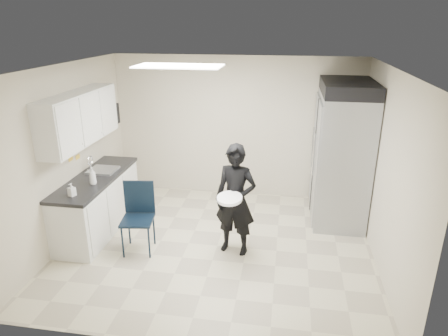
% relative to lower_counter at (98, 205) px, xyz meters
% --- Properties ---
extents(floor, '(4.50, 4.50, 0.00)m').
position_rel_lower_counter_xyz_m(floor, '(1.95, -0.20, -0.43)').
color(floor, '#C0B797').
rests_on(floor, ground).
extents(ceiling, '(4.50, 4.50, 0.00)m').
position_rel_lower_counter_xyz_m(ceiling, '(1.95, -0.20, 2.17)').
color(ceiling, white).
rests_on(ceiling, back_wall).
extents(back_wall, '(4.50, 0.00, 4.50)m').
position_rel_lower_counter_xyz_m(back_wall, '(1.95, 1.80, 0.87)').
color(back_wall, '#BDB39C').
rests_on(back_wall, floor).
extents(left_wall, '(0.00, 4.00, 4.00)m').
position_rel_lower_counter_xyz_m(left_wall, '(-0.30, -0.20, 0.87)').
color(left_wall, '#BDB39C').
rests_on(left_wall, floor).
extents(right_wall, '(0.00, 4.00, 4.00)m').
position_rel_lower_counter_xyz_m(right_wall, '(4.20, -0.20, 0.87)').
color(right_wall, '#BDB39C').
rests_on(right_wall, floor).
extents(ceiling_panel, '(1.20, 0.60, 0.02)m').
position_rel_lower_counter_xyz_m(ceiling_panel, '(1.35, 0.20, 2.14)').
color(ceiling_panel, white).
rests_on(ceiling_panel, ceiling).
extents(lower_counter, '(0.60, 1.90, 0.86)m').
position_rel_lower_counter_xyz_m(lower_counter, '(0.00, 0.00, 0.00)').
color(lower_counter, silver).
rests_on(lower_counter, floor).
extents(countertop, '(0.64, 1.95, 0.05)m').
position_rel_lower_counter_xyz_m(countertop, '(0.00, 0.00, 0.46)').
color(countertop, black).
rests_on(countertop, lower_counter).
extents(sink, '(0.42, 0.40, 0.14)m').
position_rel_lower_counter_xyz_m(sink, '(0.02, 0.25, 0.44)').
color(sink, gray).
rests_on(sink, countertop).
extents(faucet, '(0.02, 0.02, 0.24)m').
position_rel_lower_counter_xyz_m(faucet, '(-0.18, 0.25, 0.59)').
color(faucet, silver).
rests_on(faucet, countertop).
extents(upper_cabinets, '(0.35, 1.80, 0.75)m').
position_rel_lower_counter_xyz_m(upper_cabinets, '(-0.13, 0.00, 1.40)').
color(upper_cabinets, silver).
rests_on(upper_cabinets, left_wall).
extents(towel_dispenser, '(0.22, 0.30, 0.35)m').
position_rel_lower_counter_xyz_m(towel_dispenser, '(-0.19, 1.15, 1.19)').
color(towel_dispenser, black).
rests_on(towel_dispenser, left_wall).
extents(notice_sticker_left, '(0.00, 0.12, 0.07)m').
position_rel_lower_counter_xyz_m(notice_sticker_left, '(-0.29, -0.10, 0.79)').
color(notice_sticker_left, yellow).
rests_on(notice_sticker_left, left_wall).
extents(notice_sticker_right, '(0.00, 0.12, 0.07)m').
position_rel_lower_counter_xyz_m(notice_sticker_right, '(-0.29, 0.10, 0.75)').
color(notice_sticker_right, yellow).
rests_on(notice_sticker_right, left_wall).
extents(commercial_fridge, '(0.80, 1.35, 2.10)m').
position_rel_lower_counter_xyz_m(commercial_fridge, '(3.78, 1.07, 0.62)').
color(commercial_fridge, gray).
rests_on(commercial_fridge, floor).
extents(fridge_compressor, '(0.80, 1.35, 0.20)m').
position_rel_lower_counter_xyz_m(fridge_compressor, '(3.78, 1.07, 1.77)').
color(fridge_compressor, black).
rests_on(fridge_compressor, commercial_fridge).
extents(folding_chair, '(0.50, 0.50, 0.99)m').
position_rel_lower_counter_xyz_m(folding_chair, '(0.85, -0.51, 0.06)').
color(folding_chair, black).
rests_on(folding_chair, floor).
extents(man_tuxedo, '(0.66, 0.50, 1.61)m').
position_rel_lower_counter_xyz_m(man_tuxedo, '(2.23, -0.28, 0.38)').
color(man_tuxedo, black).
rests_on(man_tuxedo, floor).
extents(bucket_lid, '(0.40, 0.40, 0.04)m').
position_rel_lower_counter_xyz_m(bucket_lid, '(2.18, -0.52, 0.51)').
color(bucket_lid, white).
rests_on(bucket_lid, man_tuxedo).
extents(soap_bottle_a, '(0.13, 0.13, 0.26)m').
position_rel_lower_counter_xyz_m(soap_bottle_a, '(0.12, -0.28, 0.61)').
color(soap_bottle_a, white).
rests_on(soap_bottle_a, countertop).
extents(soap_bottle_b, '(0.11, 0.11, 0.18)m').
position_rel_lower_counter_xyz_m(soap_bottle_b, '(0.03, -0.72, 0.57)').
color(soap_bottle_b, '#B3B2BF').
rests_on(soap_bottle_b, countertop).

